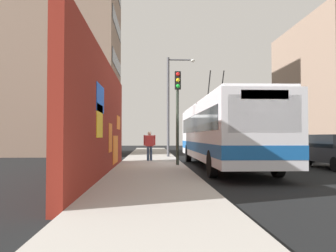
% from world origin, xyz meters
% --- Properties ---
extents(ground_plane, '(80.00, 80.00, 0.00)m').
position_xyz_m(ground_plane, '(0.00, 0.00, 0.00)').
color(ground_plane, black).
extents(sidewalk_slab, '(48.00, 3.20, 0.15)m').
position_xyz_m(sidewalk_slab, '(0.00, 1.60, 0.07)').
color(sidewalk_slab, '#ADA8A0').
rests_on(sidewalk_slab, ground_plane).
extents(graffiti_wall, '(12.87, 0.32, 4.28)m').
position_xyz_m(graffiti_wall, '(-4.56, 3.35, 2.14)').
color(graffiti_wall, maroon).
rests_on(graffiti_wall, ground_plane).
extents(building_far_left, '(8.25, 9.52, 18.99)m').
position_xyz_m(building_far_left, '(11.94, 9.20, 9.49)').
color(building_far_left, gray).
rests_on(building_far_left, ground_plane).
extents(city_bus, '(12.63, 2.68, 4.90)m').
position_xyz_m(city_bus, '(-0.77, -1.80, 1.74)').
color(city_bus, silver).
rests_on(city_bus, ground_plane).
extents(parked_car_white, '(4.51, 1.81, 1.58)m').
position_xyz_m(parked_car_white, '(4.18, -7.00, 0.83)').
color(parked_car_white, white).
rests_on(parked_car_white, ground_plane).
extents(pedestrian_midblock, '(0.22, 0.66, 1.62)m').
position_xyz_m(pedestrian_midblock, '(2.21, 1.68, 1.09)').
color(pedestrian_midblock, '#2D3F59').
rests_on(pedestrian_midblock, sidewalk_slab).
extents(traffic_light, '(0.49, 0.28, 4.42)m').
position_xyz_m(traffic_light, '(-0.90, 0.35, 3.11)').
color(traffic_light, '#2D382D').
rests_on(traffic_light, sidewalk_slab).
extents(street_lamp, '(0.44, 1.89, 6.65)m').
position_xyz_m(street_lamp, '(6.04, 0.24, 3.98)').
color(street_lamp, '#4C4C51').
rests_on(street_lamp, sidewalk_slab).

